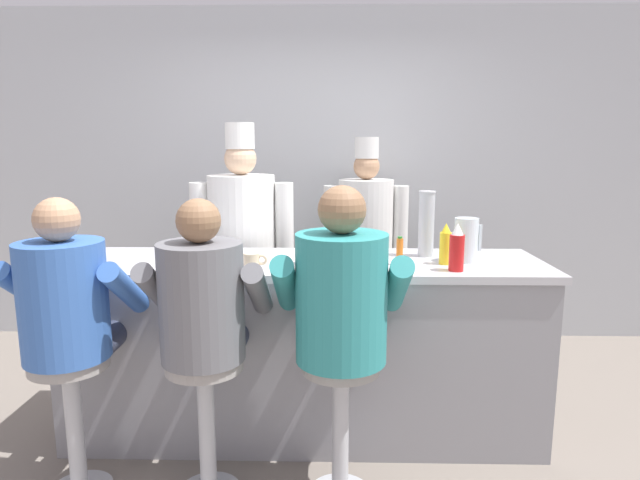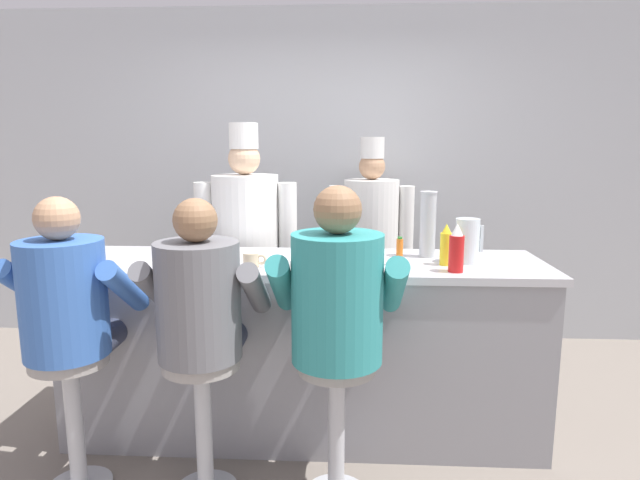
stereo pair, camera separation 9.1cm
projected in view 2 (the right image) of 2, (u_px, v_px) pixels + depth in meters
ground_plane at (299, 463)px, 2.76m from camera, size 20.00×20.00×0.00m
wall_back at (320, 178)px, 4.44m from camera, size 10.00×0.06×2.70m
diner_counter at (304, 346)px, 3.02m from camera, size 2.61×0.71×0.99m
ketchup_bottle_red at (456, 250)px, 2.65m from camera, size 0.07×0.07×0.24m
mustard_bottle_yellow at (446, 246)px, 2.80m from camera, size 0.06×0.06×0.22m
hot_sauce_bottle_orange at (400, 252)px, 2.80m from camera, size 0.04×0.04×0.15m
water_pitcher_clear at (467, 241)px, 2.85m from camera, size 0.15×0.13×0.24m
breakfast_plate at (193, 259)px, 2.89m from camera, size 0.27×0.27×0.05m
cereal_bowl at (303, 265)px, 2.68m from camera, size 0.14×0.14×0.06m
coffee_mug_tan at (252, 260)px, 2.76m from camera, size 0.12×0.08×0.08m
cup_stack_steel at (428, 224)px, 2.99m from camera, size 0.09×0.09×0.37m
napkin_dispenser_chrome at (329, 253)px, 2.80m from camera, size 0.12×0.07×0.13m
diner_seated_blue at (68, 308)px, 2.44m from camera, size 0.57×0.56×1.40m
diner_seated_grey at (201, 311)px, 2.40m from camera, size 0.57×0.56×1.40m
diner_seated_teal at (337, 307)px, 2.37m from camera, size 0.61×0.60×1.45m
cook_in_whites_near at (246, 243)px, 3.59m from camera, size 0.69×0.44×1.76m
cook_in_whites_far at (371, 236)px, 4.15m from camera, size 0.65×0.42×1.68m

